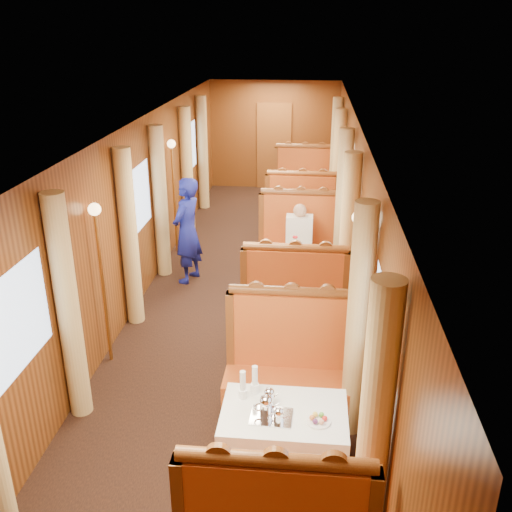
# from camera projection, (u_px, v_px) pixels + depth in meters

# --- Properties ---
(floor) EXTENTS (3.00, 12.00, 0.01)m
(floor) POSITION_uv_depth(u_px,v_px,m) (245.00, 299.00, 8.30)
(floor) COLOR black
(floor) RESTS_ON ground
(ceiling) EXTENTS (3.00, 12.00, 0.01)m
(ceiling) POSITION_uv_depth(u_px,v_px,m) (243.00, 125.00, 7.34)
(ceiling) COLOR silver
(ceiling) RESTS_ON wall_left
(wall_far) EXTENTS (3.00, 0.01, 2.50)m
(wall_far) POSITION_uv_depth(u_px,v_px,m) (274.00, 136.00, 13.34)
(wall_far) COLOR brown
(wall_far) RESTS_ON floor
(wall_left) EXTENTS (0.01, 12.00, 2.50)m
(wall_left) POSITION_uv_depth(u_px,v_px,m) (137.00, 214.00, 7.96)
(wall_left) COLOR brown
(wall_left) RESTS_ON floor
(wall_right) EXTENTS (0.01, 12.00, 2.50)m
(wall_right) POSITION_uv_depth(u_px,v_px,m) (354.00, 221.00, 7.69)
(wall_right) COLOR brown
(wall_right) RESTS_ON floor
(doorway_far) EXTENTS (0.80, 0.04, 2.00)m
(doorway_far) POSITION_uv_depth(u_px,v_px,m) (274.00, 146.00, 13.40)
(doorway_far) COLOR brown
(doorway_far) RESTS_ON floor
(table_near) EXTENTS (1.05, 0.72, 0.75)m
(table_near) POSITION_uv_depth(u_px,v_px,m) (283.00, 447.00, 4.87)
(table_near) COLOR white
(table_near) RESTS_ON floor
(banquette_near_aft) EXTENTS (1.30, 0.55, 1.34)m
(banquette_near_aft) POSITION_uv_depth(u_px,v_px,m) (289.00, 375.00, 5.79)
(banquette_near_aft) COLOR #AC2E13
(banquette_near_aft) RESTS_ON floor
(table_mid) EXTENTS (1.05, 0.72, 0.75)m
(table_mid) POSITION_uv_depth(u_px,v_px,m) (297.00, 277.00, 8.09)
(table_mid) COLOR white
(table_mid) RESTS_ON floor
(banquette_mid_fwd) EXTENTS (1.30, 0.55, 1.34)m
(banquette_mid_fwd) POSITION_uv_depth(u_px,v_px,m) (294.00, 307.00, 7.14)
(banquette_mid_fwd) COLOR #AC2E13
(banquette_mid_fwd) RESTS_ON floor
(banquette_mid_aft) EXTENTS (1.30, 0.55, 1.34)m
(banquette_mid_aft) POSITION_uv_depth(u_px,v_px,m) (299.00, 248.00, 9.00)
(banquette_mid_aft) COLOR #AC2E13
(banquette_mid_aft) RESTS_ON floor
(table_far) EXTENTS (1.05, 0.72, 0.75)m
(table_far) POSITION_uv_depth(u_px,v_px,m) (303.00, 204.00, 11.31)
(table_far) COLOR white
(table_far) RESTS_ON floor
(banquette_far_fwd) EXTENTS (1.30, 0.55, 1.34)m
(banquette_far_fwd) POSITION_uv_depth(u_px,v_px,m) (301.00, 218.00, 10.35)
(banquette_far_fwd) COLOR #AC2E13
(banquette_far_fwd) RESTS_ON floor
(banquette_far_aft) EXTENTS (1.30, 0.55, 1.34)m
(banquette_far_aft) POSITION_uv_depth(u_px,v_px,m) (304.00, 188.00, 12.22)
(banquette_far_aft) COLOR #AC2E13
(banquette_far_aft) RESTS_ON floor
(tea_tray) EXTENTS (0.35, 0.28, 0.01)m
(tea_tray) POSITION_uv_depth(u_px,v_px,m) (271.00, 417.00, 4.65)
(tea_tray) COLOR silver
(tea_tray) RESTS_ON table_near
(teapot_left) EXTENTS (0.20, 0.17, 0.15)m
(teapot_left) POSITION_uv_depth(u_px,v_px,m) (266.00, 408.00, 4.65)
(teapot_left) COLOR silver
(teapot_left) RESTS_ON tea_tray
(teapot_right) EXTENTS (0.16, 0.13, 0.11)m
(teapot_right) POSITION_uv_depth(u_px,v_px,m) (279.00, 418.00, 4.56)
(teapot_right) COLOR silver
(teapot_right) RESTS_ON tea_tray
(teapot_back) EXTENTS (0.18, 0.16, 0.12)m
(teapot_back) POSITION_uv_depth(u_px,v_px,m) (269.00, 398.00, 4.80)
(teapot_back) COLOR silver
(teapot_back) RESTS_ON tea_tray
(fruit_plate) EXTENTS (0.21, 0.21, 0.05)m
(fruit_plate) POSITION_uv_depth(u_px,v_px,m) (318.00, 420.00, 4.60)
(fruit_plate) COLOR white
(fruit_plate) RESTS_ON table_near
(cup_inboard) EXTENTS (0.08, 0.08, 0.26)m
(cup_inboard) POSITION_uv_depth(u_px,v_px,m) (243.00, 387.00, 4.86)
(cup_inboard) COLOR white
(cup_inboard) RESTS_ON table_near
(cup_outboard) EXTENTS (0.08, 0.08, 0.26)m
(cup_outboard) POSITION_uv_depth(u_px,v_px,m) (255.00, 382.00, 4.93)
(cup_outboard) COLOR white
(cup_outboard) RESTS_ON table_near
(rose_vase_mid) EXTENTS (0.06, 0.06, 0.36)m
(rose_vase_mid) POSITION_uv_depth(u_px,v_px,m) (295.00, 241.00, 7.89)
(rose_vase_mid) COLOR silver
(rose_vase_mid) RESTS_ON table_mid
(rose_vase_far) EXTENTS (0.06, 0.06, 0.36)m
(rose_vase_far) POSITION_uv_depth(u_px,v_px,m) (305.00, 177.00, 11.09)
(rose_vase_far) COLOR silver
(rose_vase_far) RESTS_ON table_far
(window_left_near) EXTENTS (0.01, 1.20, 0.90)m
(window_left_near) POSITION_uv_depth(u_px,v_px,m) (13.00, 324.00, 4.66)
(window_left_near) COLOR #97ADCD
(window_left_near) RESTS_ON wall_left
(curtain_left_near_b) EXTENTS (0.22, 0.22, 2.35)m
(curtain_left_near_b) POSITION_uv_depth(u_px,v_px,m) (68.00, 310.00, 5.48)
(curtain_left_near_b) COLOR tan
(curtain_left_near_b) RESTS_ON floor
(window_right_near) EXTENTS (0.01, 1.20, 0.90)m
(window_right_near) POSITION_uv_depth(u_px,v_px,m) (381.00, 343.00, 4.39)
(window_right_near) COLOR #97ADCD
(window_right_near) RESTS_ON wall_right
(curtain_right_near_a) EXTENTS (0.22, 0.22, 2.35)m
(curtain_right_near_a) POSITION_uv_depth(u_px,v_px,m) (374.00, 439.00, 3.79)
(curtain_right_near_a) COLOR tan
(curtain_right_near_a) RESTS_ON floor
(curtain_right_near_b) EXTENTS (0.22, 0.22, 2.35)m
(curtain_right_near_b) POSITION_uv_depth(u_px,v_px,m) (358.00, 324.00, 5.23)
(curtain_right_near_b) COLOR tan
(curtain_right_near_b) RESTS_ON floor
(window_left_mid) EXTENTS (0.01, 1.20, 0.90)m
(window_left_mid) POSITION_uv_depth(u_px,v_px,m) (137.00, 200.00, 7.88)
(window_left_mid) COLOR #97ADCD
(window_left_mid) RESTS_ON wall_left
(curtain_left_mid_a) EXTENTS (0.22, 0.22, 2.35)m
(curtain_left_mid_a) POSITION_uv_depth(u_px,v_px,m) (129.00, 239.00, 7.26)
(curtain_left_mid_a) COLOR tan
(curtain_left_mid_a) RESTS_ON floor
(curtain_left_mid_b) EXTENTS (0.22, 0.22, 2.35)m
(curtain_left_mid_b) POSITION_uv_depth(u_px,v_px,m) (160.00, 203.00, 8.69)
(curtain_left_mid_b) COLOR tan
(curtain_left_mid_b) RESTS_ON floor
(window_right_mid) EXTENTS (0.01, 1.20, 0.90)m
(window_right_mid) POSITION_uv_depth(u_px,v_px,m) (354.00, 206.00, 7.61)
(window_right_mid) COLOR #97ADCD
(window_right_mid) RESTS_ON wall_right
(curtain_right_mid_a) EXTENTS (0.22, 0.22, 2.35)m
(curtain_right_mid_a) POSITION_uv_depth(u_px,v_px,m) (348.00, 247.00, 7.01)
(curtain_right_mid_a) COLOR tan
(curtain_right_mid_a) RESTS_ON floor
(curtain_right_mid_b) EXTENTS (0.22, 0.22, 2.35)m
(curtain_right_mid_b) POSITION_uv_depth(u_px,v_px,m) (343.00, 208.00, 8.44)
(curtain_right_mid_b) COLOR tan
(curtain_right_mid_b) RESTS_ON floor
(window_left_far) EXTENTS (0.01, 1.20, 0.90)m
(window_left_far) POSITION_uv_depth(u_px,v_px,m) (189.00, 148.00, 11.10)
(window_left_far) COLOR #97ADCD
(window_left_far) RESTS_ON wall_left
(curtain_left_far_a) EXTENTS (0.22, 0.22, 2.35)m
(curtain_left_far_a) POSITION_uv_depth(u_px,v_px,m) (187.00, 172.00, 10.48)
(curtain_left_far_a) COLOR tan
(curtain_left_far_a) RESTS_ON floor
(curtain_left_far_b) EXTENTS (0.22, 0.22, 2.35)m
(curtain_left_far_b) POSITION_uv_depth(u_px,v_px,m) (203.00, 153.00, 11.91)
(curtain_left_far_b) COLOR tan
(curtain_left_far_b) RESTS_ON floor
(window_right_far) EXTENTS (0.01, 1.20, 0.90)m
(window_right_far) POSITION_uv_depth(u_px,v_px,m) (343.00, 151.00, 10.83)
(window_right_far) COLOR #97ADCD
(window_right_far) RESTS_ON wall_right
(curtain_right_far_a) EXTENTS (0.22, 0.22, 2.35)m
(curtain_right_far_a) POSITION_uv_depth(u_px,v_px,m) (338.00, 175.00, 10.22)
(curtain_right_far_a) COLOR tan
(curtain_right_far_a) RESTS_ON floor
(curtain_right_far_b) EXTENTS (0.22, 0.22, 2.35)m
(curtain_right_far_b) POSITION_uv_depth(u_px,v_px,m) (335.00, 156.00, 11.66)
(curtain_right_far_b) COLOR tan
(curtain_right_far_b) RESTS_ON floor
(sconce_left_fore) EXTENTS (0.14, 0.14, 1.95)m
(sconce_left_fore) POSITION_uv_depth(u_px,v_px,m) (99.00, 252.00, 6.29)
(sconce_left_fore) COLOR #BF8C3F
(sconce_left_fore) RESTS_ON floor
(sconce_right_fore) EXTENTS (0.14, 0.14, 1.95)m
(sconce_right_fore) POSITION_uv_depth(u_px,v_px,m) (355.00, 262.00, 6.03)
(sconce_right_fore) COLOR #BF8C3F
(sconce_right_fore) RESTS_ON floor
(sconce_left_aft) EXTENTS (0.14, 0.14, 1.95)m
(sconce_left_aft) POSITION_uv_depth(u_px,v_px,m) (173.00, 173.00, 9.51)
(sconce_left_aft) COLOR #BF8C3F
(sconce_left_aft) RESTS_ON floor
(sconce_right_aft) EXTENTS (0.14, 0.14, 1.95)m
(sconce_right_aft) POSITION_uv_depth(u_px,v_px,m) (342.00, 178.00, 9.25)
(sconce_right_aft) COLOR #BF8C3F
(sconce_right_aft) RESTS_ON floor
(steward) EXTENTS (0.56, 0.69, 1.63)m
(steward) POSITION_uv_depth(u_px,v_px,m) (187.00, 231.00, 8.59)
(steward) COLOR navy
(steward) RESTS_ON floor
(passenger) EXTENTS (0.40, 0.44, 0.76)m
(passenger) POSITION_uv_depth(u_px,v_px,m) (299.00, 234.00, 8.66)
(passenger) COLOR beige
(passenger) RESTS_ON banquette_mid_aft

